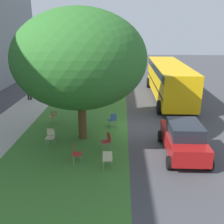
{
  "coord_description": "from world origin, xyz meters",
  "views": [
    {
      "loc": [
        -14.22,
        0.57,
        5.94
      ],
      "look_at": [
        -0.5,
        1.11,
        1.25
      ],
      "focal_mm": 41.25,
      "sensor_mm": 36.0,
      "label": 1
    }
  ],
  "objects_px": {
    "pedestrian_0": "(29,89)",
    "chair_1": "(50,136)",
    "chair_0": "(53,116)",
    "parked_car": "(183,138)",
    "chair_4": "(75,153)",
    "school_bus": "(169,78)",
    "chair_5": "(108,158)",
    "chair_3": "(107,140)",
    "chair_2": "(113,119)",
    "street_tree": "(80,59)"
  },
  "relations": [
    {
      "from": "chair_3",
      "to": "chair_5",
      "type": "distance_m",
      "value": 1.84
    },
    {
      "from": "street_tree",
      "to": "chair_2",
      "type": "relative_size",
      "value": 7.71
    },
    {
      "from": "chair_4",
      "to": "chair_5",
      "type": "xyz_separation_m",
      "value": [
        -0.45,
        -1.46,
        0.0
      ]
    },
    {
      "from": "chair_5",
      "to": "school_bus",
      "type": "bearing_deg",
      "value": -21.34
    },
    {
      "from": "chair_4",
      "to": "chair_5",
      "type": "bearing_deg",
      "value": -106.98
    },
    {
      "from": "chair_2",
      "to": "chair_5",
      "type": "xyz_separation_m",
      "value": [
        -4.84,
        0.04,
        0.0
      ]
    },
    {
      "from": "chair_5",
      "to": "parked_car",
      "type": "bearing_deg",
      "value": -67.6
    },
    {
      "from": "chair_2",
      "to": "chair_3",
      "type": "relative_size",
      "value": 1.0
    },
    {
      "from": "chair_2",
      "to": "chair_0",
      "type": "bearing_deg",
      "value": 83.81
    },
    {
      "from": "chair_0",
      "to": "chair_3",
      "type": "bearing_deg",
      "value": -133.45
    },
    {
      "from": "chair_3",
      "to": "pedestrian_0",
      "type": "height_order",
      "value": "pedestrian_0"
    },
    {
      "from": "chair_2",
      "to": "pedestrian_0",
      "type": "relative_size",
      "value": 0.52
    },
    {
      "from": "chair_1",
      "to": "chair_2",
      "type": "bearing_deg",
      "value": -50.02
    },
    {
      "from": "chair_4",
      "to": "street_tree",
      "type": "bearing_deg",
      "value": 1.64
    },
    {
      "from": "chair_0",
      "to": "parked_car",
      "type": "xyz_separation_m",
      "value": [
        -3.81,
        -7.25,
        0.32
      ]
    },
    {
      "from": "chair_3",
      "to": "school_bus",
      "type": "height_order",
      "value": "school_bus"
    },
    {
      "from": "chair_4",
      "to": "school_bus",
      "type": "bearing_deg",
      "value": -28.36
    },
    {
      "from": "street_tree",
      "to": "parked_car",
      "type": "bearing_deg",
      "value": -108.74
    },
    {
      "from": "parked_car",
      "to": "school_bus",
      "type": "distance_m",
      "value": 10.06
    },
    {
      "from": "chair_0",
      "to": "chair_2",
      "type": "distance_m",
      "value": 3.8
    },
    {
      "from": "pedestrian_0",
      "to": "chair_5",
      "type": "bearing_deg",
      "value": -146.12
    },
    {
      "from": "chair_2",
      "to": "school_bus",
      "type": "height_order",
      "value": "school_bus"
    },
    {
      "from": "pedestrian_0",
      "to": "chair_0",
      "type": "bearing_deg",
      "value": -147.75
    },
    {
      "from": "pedestrian_0",
      "to": "chair_1",
      "type": "bearing_deg",
      "value": -154.31
    },
    {
      "from": "street_tree",
      "to": "chair_0",
      "type": "bearing_deg",
      "value": 46.42
    },
    {
      "from": "school_bus",
      "to": "pedestrian_0",
      "type": "bearing_deg",
      "value": 94.49
    },
    {
      "from": "street_tree",
      "to": "chair_1",
      "type": "relative_size",
      "value": 7.71
    },
    {
      "from": "parked_car",
      "to": "pedestrian_0",
      "type": "height_order",
      "value": "pedestrian_0"
    },
    {
      "from": "street_tree",
      "to": "chair_2",
      "type": "bearing_deg",
      "value": -43.13
    },
    {
      "from": "chair_1",
      "to": "school_bus",
      "type": "xyz_separation_m",
      "value": [
        9.19,
        -7.54,
        1.24
      ]
    },
    {
      "from": "chair_1",
      "to": "chair_5",
      "type": "height_order",
      "value": "same"
    },
    {
      "from": "street_tree",
      "to": "school_bus",
      "type": "height_order",
      "value": "street_tree"
    },
    {
      "from": "chair_1",
      "to": "chair_4",
      "type": "xyz_separation_m",
      "value": [
        -1.79,
        -1.61,
        0.0
      ]
    },
    {
      "from": "street_tree",
      "to": "school_bus",
      "type": "distance_m",
      "value": 10.52
    },
    {
      "from": "chair_2",
      "to": "school_bus",
      "type": "relative_size",
      "value": 0.08
    },
    {
      "from": "pedestrian_0",
      "to": "school_bus",
      "type": "bearing_deg",
      "value": -85.51
    },
    {
      "from": "chair_3",
      "to": "school_bus",
      "type": "relative_size",
      "value": 0.08
    },
    {
      "from": "chair_1",
      "to": "chair_5",
      "type": "distance_m",
      "value": 3.8
    },
    {
      "from": "chair_0",
      "to": "street_tree",
      "type": "bearing_deg",
      "value": -133.58
    },
    {
      "from": "chair_0",
      "to": "parked_car",
      "type": "bearing_deg",
      "value": -117.7
    },
    {
      "from": "chair_4",
      "to": "chair_5",
      "type": "distance_m",
      "value": 1.53
    },
    {
      "from": "chair_1",
      "to": "school_bus",
      "type": "bearing_deg",
      "value": -39.37
    },
    {
      "from": "chair_2",
      "to": "chair_3",
      "type": "xyz_separation_m",
      "value": [
        -3.01,
        0.17,
        0.0
      ]
    },
    {
      "from": "chair_1",
      "to": "chair_2",
      "type": "relative_size",
      "value": 1.0
    },
    {
      "from": "chair_2",
      "to": "chair_1",
      "type": "bearing_deg",
      "value": 129.98
    },
    {
      "from": "chair_0",
      "to": "school_bus",
      "type": "distance_m",
      "value": 10.34
    },
    {
      "from": "chair_0",
      "to": "chair_5",
      "type": "distance_m",
      "value": 6.45
    },
    {
      "from": "street_tree",
      "to": "chair_1",
      "type": "xyz_separation_m",
      "value": [
        -0.93,
        1.54,
        -3.78
      ]
    },
    {
      "from": "chair_3",
      "to": "pedestrian_0",
      "type": "relative_size",
      "value": 0.52
    },
    {
      "from": "street_tree",
      "to": "chair_3",
      "type": "relative_size",
      "value": 7.71
    }
  ]
}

